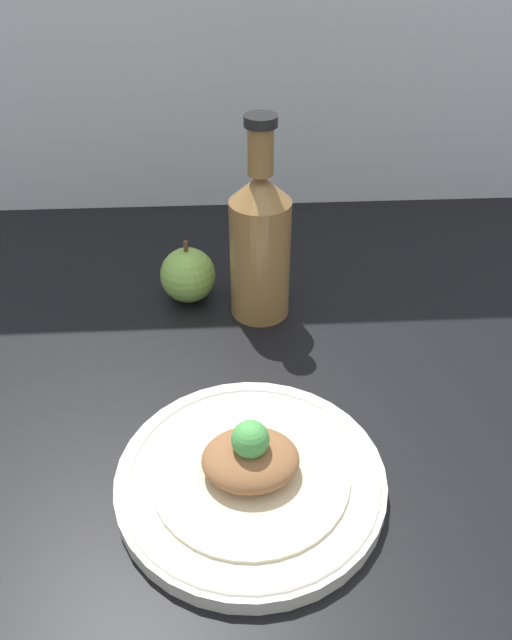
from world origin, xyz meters
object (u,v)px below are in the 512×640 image
plate (251,478)px  plated_food (250,462)px  cider_bottle (260,242)px  apple (188,275)px

plate → plated_food: plated_food is taller
plate → cider_bottle: cider_bottle is taller
cider_bottle → apple: size_ratio=2.95×
plated_food → cider_bottle: cider_bottle is taller
cider_bottle → apple: 12.05cm
apple → plate: bearing=-78.1°
plate → apple: bearing=101.9°
plate → apple: (-6.78, 32.16, 2.60)cm
cider_bottle → plate: bearing=-95.2°
plated_food → apple: apple is taller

